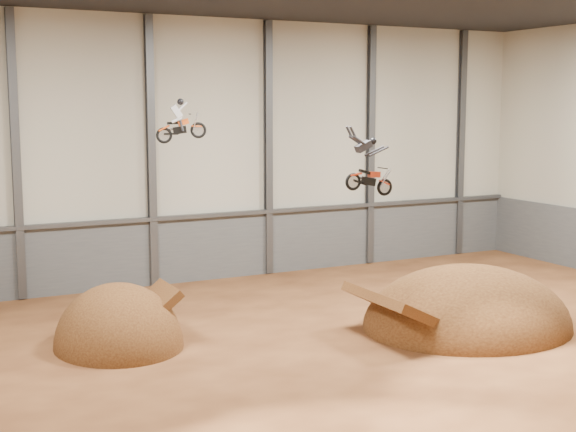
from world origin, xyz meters
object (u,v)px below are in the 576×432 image
object	(u,v)px
takeoff_ramp	(119,346)
landing_ramp	(467,327)
fmx_rider_a	(182,118)
fmx_rider_b	(368,162)

from	to	relation	value
takeoff_ramp	landing_ramp	xyz separation A→B (m)	(14.02, -4.05, 0.00)
fmx_rider_a	fmx_rider_b	distance (m)	7.91
fmx_rider_a	fmx_rider_b	bearing A→B (deg)	-24.33
landing_ramp	fmx_rider_a	xyz separation A→B (m)	(-10.73, 5.47, 8.90)
takeoff_ramp	fmx_rider_b	world-z (taller)	fmx_rider_b
landing_ramp	fmx_rider_a	world-z (taller)	fmx_rider_a
takeoff_ramp	fmx_rider_a	bearing A→B (deg)	23.36
takeoff_ramp	landing_ramp	size ratio (longest dim) A/B	0.63
takeoff_ramp	fmx_rider_a	world-z (taller)	fmx_rider_a
landing_ramp	fmx_rider_b	xyz separation A→B (m)	(-4.71, 0.63, 7.19)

